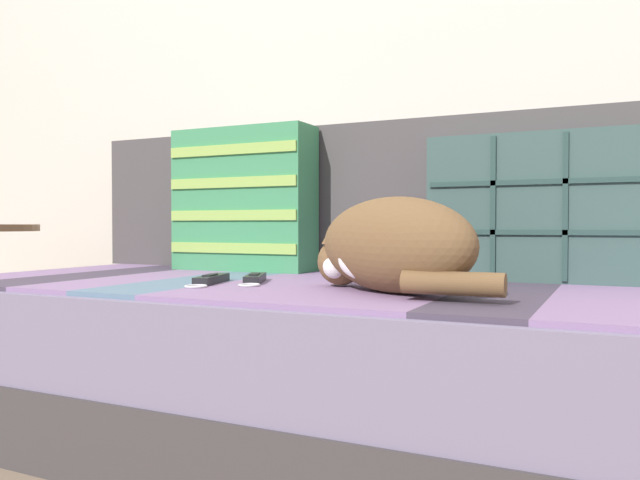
# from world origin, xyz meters

# --- Properties ---
(ground_plane) EXTENTS (14.00, 14.00, 0.00)m
(ground_plane) POSITION_xyz_m (0.00, 0.00, 0.00)
(ground_plane) COLOR #7A6651
(couch) EXTENTS (1.90, 0.90, 0.38)m
(couch) POSITION_xyz_m (-0.00, 0.10, 0.19)
(couch) COLOR #3D3838
(couch) RESTS_ON ground_plane
(sofa_backrest) EXTENTS (1.86, 0.14, 0.42)m
(sofa_backrest) POSITION_xyz_m (0.00, 0.48, 0.59)
(sofa_backrest) COLOR #474242
(sofa_backrest) RESTS_ON couch
(throw_pillow_quilted) EXTENTS (0.48, 0.14, 0.35)m
(throw_pillow_quilted) POSITION_xyz_m (0.46, 0.33, 0.55)
(throw_pillow_quilted) COLOR #38514C
(throw_pillow_quilted) RESTS_ON couch
(throw_pillow_striped) EXTENTS (0.43, 0.14, 0.42)m
(throw_pillow_striped) POSITION_xyz_m (-0.35, 0.33, 0.58)
(throw_pillow_striped) COLOR #3D8956
(throw_pillow_striped) RESTS_ON couch
(sleeping_cat) EXTENTS (0.44, 0.34, 0.19)m
(sleeping_cat) POSITION_xyz_m (0.24, -0.06, 0.46)
(sleeping_cat) COLOR brown
(sleeping_cat) RESTS_ON couch
(game_remote_near) EXTENTS (0.10, 0.21, 0.02)m
(game_remote_near) POSITION_xyz_m (-0.19, -0.05, 0.38)
(game_remote_near) COLOR black
(game_remote_near) RESTS_ON couch
(game_remote_far) EXTENTS (0.11, 0.19, 0.02)m
(game_remote_far) POSITION_xyz_m (-0.11, 0.01, 0.38)
(game_remote_far) COLOR black
(game_remote_far) RESTS_ON couch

